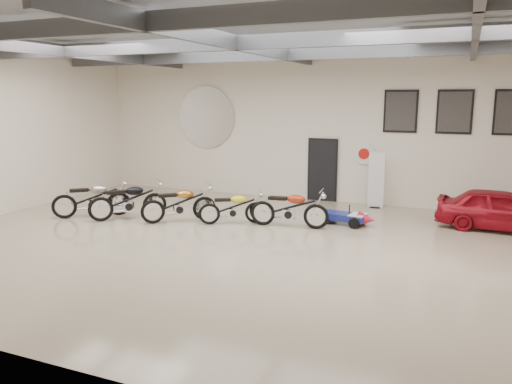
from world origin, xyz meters
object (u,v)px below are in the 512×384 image
at_px(motorcycle_red, 289,207).
at_px(vintage_car, 501,210).
at_px(motorcycle_black, 128,200).
at_px(go_kart, 347,214).
at_px(motorcycle_silver, 92,198).
at_px(motorcycle_yellow, 233,207).
at_px(motorcycle_gold, 179,203).
at_px(banner_stand, 376,180).

relative_size(motorcycle_red, vintage_car, 0.65).
bearing_deg(motorcycle_black, go_kart, -29.37).
xyz_separation_m(motorcycle_silver, go_kart, (7.27, 2.03, -0.28)).
relative_size(motorcycle_yellow, motorcycle_red, 0.88).
relative_size(motorcycle_silver, motorcycle_gold, 1.05).
bearing_deg(motorcycle_silver, motorcycle_red, -28.15).
xyz_separation_m(motorcycle_yellow, go_kart, (3.02, 1.14, -0.19)).
bearing_deg(motorcycle_gold, motorcycle_yellow, -27.60).
height_order(motorcycle_gold, vintage_car, vintage_car).
distance_m(motorcycle_gold, vintage_car, 8.89).
distance_m(motorcycle_silver, motorcycle_red, 5.96).
height_order(motorcycle_black, motorcycle_gold, motorcycle_black).
height_order(motorcycle_red, go_kart, motorcycle_red).
bearing_deg(vintage_car, motorcycle_red, 112.99).
bearing_deg(motorcycle_red, motorcycle_yellow, -177.69).
bearing_deg(motorcycle_red, motorcycle_silver, -175.86).
bearing_deg(motorcycle_gold, vintage_car, -24.70).
relative_size(motorcycle_silver, motorcycle_yellow, 1.19).
bearing_deg(banner_stand, motorcycle_black, -147.92).
height_order(banner_stand, motorcycle_silver, banner_stand).
bearing_deg(motorcycle_silver, motorcycle_gold, -28.64).
xyz_separation_m(go_kart, vintage_car, (3.96, 1.04, 0.27)).
bearing_deg(motorcycle_black, motorcycle_red, -34.66).
relative_size(motorcycle_gold, motorcycle_red, 0.99).
xyz_separation_m(motorcycle_black, vintage_car, (10.06, 2.86, -0.01)).
height_order(banner_stand, motorcycle_black, banner_stand).
distance_m(motorcycle_black, vintage_car, 10.46).
bearing_deg(banner_stand, go_kart, -100.11).
distance_m(banner_stand, motorcycle_black, 7.81).
bearing_deg(motorcycle_black, vintage_car, -30.13).
distance_m(motorcycle_silver, vintage_car, 11.64).
distance_m(banner_stand, motorcycle_gold, 6.39).
relative_size(motorcycle_yellow, go_kart, 1.14).
bearing_deg(motorcycle_gold, motorcycle_silver, 149.16).
bearing_deg(motorcycle_black, motorcycle_gold, -34.97).
xyz_separation_m(motorcycle_gold, motorcycle_yellow, (1.53, 0.38, -0.07)).
bearing_deg(motorcycle_silver, banner_stand, -8.35).
height_order(motorcycle_silver, motorcycle_black, same).
relative_size(banner_stand, motorcycle_yellow, 0.98).
distance_m(motorcycle_silver, go_kart, 7.55).
bearing_deg(motorcycle_yellow, motorcycle_gold, 163.53).
xyz_separation_m(motorcycle_gold, go_kart, (4.55, 1.52, -0.25)).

